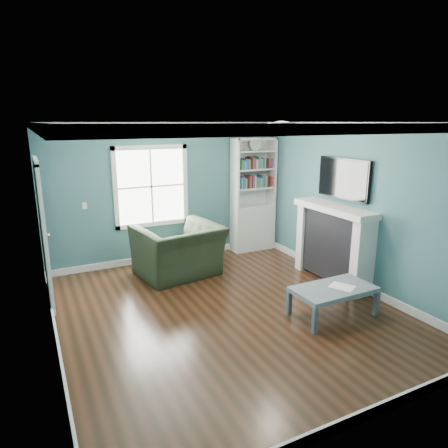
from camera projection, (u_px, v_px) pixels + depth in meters
name	position (u px, v px, depth m)	size (l,w,h in m)	color
floor	(227.00, 310.00, 5.69)	(5.00, 5.00, 0.00)	black
room_walls	(227.00, 201.00, 5.29)	(5.00, 5.00, 5.00)	#356C6B
trim	(227.00, 227.00, 5.38)	(4.50, 5.00, 2.60)	white
window	(151.00, 186.00, 7.35)	(1.40, 0.06, 1.50)	white
bookshelf	(253.00, 206.00, 8.22)	(0.90, 0.35, 2.31)	silver
fireplace	(333.00, 245.00, 6.60)	(0.44, 1.58, 1.30)	black
tv	(344.00, 179.00, 6.38)	(0.06, 1.10, 0.65)	black
door	(43.00, 233.00, 5.67)	(0.12, 0.98, 2.17)	silver
ceiling_fixture	(281.00, 126.00, 5.53)	(0.38, 0.38, 0.15)	white
light_switch	(85.00, 206.00, 6.89)	(0.08, 0.01, 0.12)	white
recliner	(178.00, 242.00, 6.87)	(1.36, 0.88, 1.19)	black
coffee_table	(333.00, 291.00, 5.47)	(1.13, 0.62, 0.41)	#464E54
paper_sheet	(342.00, 287.00, 5.47)	(0.25, 0.32, 0.00)	white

